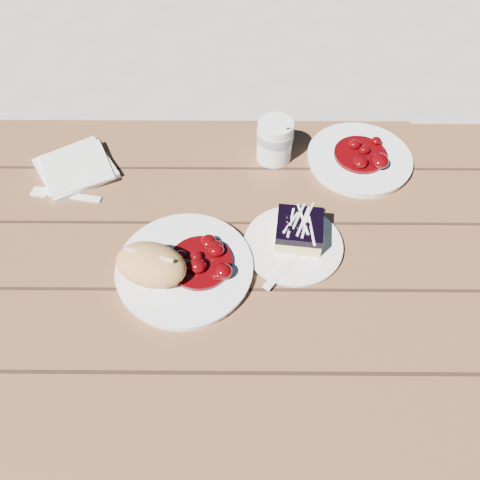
{
  "coord_description": "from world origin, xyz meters",
  "views": [
    {
      "loc": [
        0.32,
        -0.53,
        1.5
      ],
      "look_at": [
        0.32,
        -0.01,
        0.81
      ],
      "focal_mm": 35.0,
      "sensor_mm": 36.0,
      "label": 1
    }
  ],
  "objects_px": {
    "main_plate": "(185,269)",
    "coffee_cup": "(275,141)",
    "bread_roll": "(151,265)",
    "picnic_table": "(97,296)",
    "blueberry_cake": "(299,230)",
    "second_plate": "(359,159)",
    "dessert_plate": "(293,245)"
  },
  "relations": [
    {
      "from": "bread_roll",
      "to": "dessert_plate",
      "type": "relative_size",
      "value": 0.7
    },
    {
      "from": "dessert_plate",
      "to": "blueberry_cake",
      "type": "height_order",
      "value": "blueberry_cake"
    },
    {
      "from": "main_plate",
      "to": "bread_roll",
      "type": "relative_size",
      "value": 1.91
    },
    {
      "from": "bread_roll",
      "to": "dessert_plate",
      "type": "xyz_separation_m",
      "value": [
        0.26,
        0.08,
        -0.05
      ]
    },
    {
      "from": "dessert_plate",
      "to": "second_plate",
      "type": "relative_size",
      "value": 0.82
    },
    {
      "from": "dessert_plate",
      "to": "picnic_table",
      "type": "bearing_deg",
      "value": -177.29
    },
    {
      "from": "picnic_table",
      "to": "dessert_plate",
      "type": "relative_size",
      "value": 10.57
    },
    {
      "from": "main_plate",
      "to": "bread_roll",
      "type": "height_order",
      "value": "bread_roll"
    },
    {
      "from": "dessert_plate",
      "to": "second_plate",
      "type": "distance_m",
      "value": 0.3
    },
    {
      "from": "second_plate",
      "to": "coffee_cup",
      "type": "bearing_deg",
      "value": 176.27
    },
    {
      "from": "coffee_cup",
      "to": "bread_roll",
      "type": "bearing_deg",
      "value": -124.97
    },
    {
      "from": "picnic_table",
      "to": "second_plate",
      "type": "height_order",
      "value": "second_plate"
    },
    {
      "from": "main_plate",
      "to": "bread_roll",
      "type": "xyz_separation_m",
      "value": [
        -0.05,
        -0.02,
        0.04
      ]
    },
    {
      "from": "bread_roll",
      "to": "coffee_cup",
      "type": "xyz_separation_m",
      "value": [
        0.24,
        0.34,
        -0.0
      ]
    },
    {
      "from": "main_plate",
      "to": "dessert_plate",
      "type": "bearing_deg",
      "value": 15.67
    },
    {
      "from": "picnic_table",
      "to": "bread_roll",
      "type": "xyz_separation_m",
      "value": [
        0.16,
        -0.06,
        0.21
      ]
    },
    {
      "from": "picnic_table",
      "to": "main_plate",
      "type": "bearing_deg",
      "value": -10.17
    },
    {
      "from": "blueberry_cake",
      "to": "coffee_cup",
      "type": "distance_m",
      "value": 0.25
    },
    {
      "from": "picnic_table",
      "to": "dessert_plate",
      "type": "xyz_separation_m",
      "value": [
        0.42,
        0.02,
        0.17
      ]
    },
    {
      "from": "bread_roll",
      "to": "main_plate",
      "type": "bearing_deg",
      "value": 19.98
    },
    {
      "from": "second_plate",
      "to": "blueberry_cake",
      "type": "bearing_deg",
      "value": -124.21
    },
    {
      "from": "dessert_plate",
      "to": "coffee_cup",
      "type": "relative_size",
      "value": 1.92
    },
    {
      "from": "main_plate",
      "to": "coffee_cup",
      "type": "relative_size",
      "value": 2.58
    },
    {
      "from": "second_plate",
      "to": "dessert_plate",
      "type": "bearing_deg",
      "value": -124.18
    },
    {
      "from": "main_plate",
      "to": "bread_roll",
      "type": "bearing_deg",
      "value": -160.02
    },
    {
      "from": "picnic_table",
      "to": "blueberry_cake",
      "type": "height_order",
      "value": "blueberry_cake"
    },
    {
      "from": "main_plate",
      "to": "second_plate",
      "type": "bearing_deg",
      "value": 38.95
    },
    {
      "from": "main_plate",
      "to": "dessert_plate",
      "type": "height_order",
      "value": "main_plate"
    },
    {
      "from": "coffee_cup",
      "to": "second_plate",
      "type": "distance_m",
      "value": 0.2
    },
    {
      "from": "picnic_table",
      "to": "bread_roll",
      "type": "relative_size",
      "value": 15.06
    },
    {
      "from": "picnic_table",
      "to": "main_plate",
      "type": "relative_size",
      "value": 7.89
    },
    {
      "from": "dessert_plate",
      "to": "coffee_cup",
      "type": "xyz_separation_m",
      "value": [
        -0.03,
        0.26,
        0.04
      ]
    }
  ]
}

